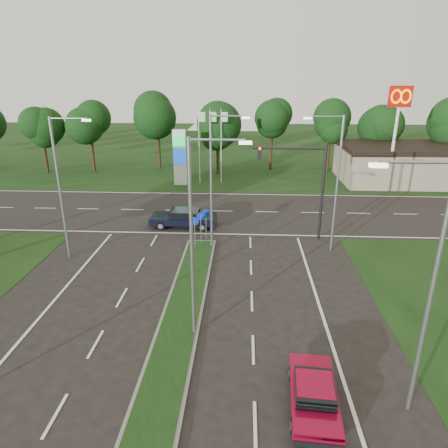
{
  "coord_description": "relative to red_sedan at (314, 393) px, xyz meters",
  "views": [
    {
      "loc": [
        2.98,
        -9.48,
        11.17
      ],
      "look_at": [
        1.72,
        14.79,
        2.2
      ],
      "focal_mm": 32.0,
      "sensor_mm": 36.0,
      "label": 1
    }
  ],
  "objects": [
    {
      "name": "verge_far",
      "position": [
        -5.59,
        53.1,
        -0.58
      ],
      "size": [
        160.0,
        50.0,
        0.02
      ],
      "primitive_type": "cube",
      "color": "black",
      "rests_on": "ground"
    },
    {
      "name": "navy_sedan",
      "position": [
        -7.34,
        18.1,
        0.16
      ],
      "size": [
        5.12,
        2.26,
        1.39
      ],
      "rotation": [
        0.0,
        0.0,
        1.54
      ],
      "color": "black",
      "rests_on": "ground"
    },
    {
      "name": "cross_road",
      "position": [
        -5.59,
        22.1,
        -0.58
      ],
      "size": [
        160.0,
        12.0,
        0.02
      ],
      "primitive_type": "cube",
      "color": "black",
      "rests_on": "ground"
    },
    {
      "name": "ground",
      "position": [
        -5.59,
        -1.9,
        -0.58
      ],
      "size": [
        160.0,
        160.0,
        0.0
      ],
      "primitive_type": "plane",
      "color": "black",
      "rests_on": "ground"
    },
    {
      "name": "streetlight_median_far",
      "position": [
        -4.59,
        14.1,
        4.49
      ],
      "size": [
        2.53,
        0.22,
        9.0
      ],
      "color": "gray",
      "rests_on": "ground"
    },
    {
      "name": "red_sedan",
      "position": [
        0.0,
        0.0,
        0.0
      ],
      "size": [
        1.92,
        4.07,
        1.09
      ],
      "rotation": [
        0.0,
        0.0,
        -0.08
      ],
      "color": "maroon",
      "rests_on": "ground"
    },
    {
      "name": "commercial_building",
      "position": [
        16.41,
        34.1,
        1.42
      ],
      "size": [
        16.0,
        9.0,
        4.0
      ],
      "primitive_type": "cube",
      "color": "gray",
      "rests_on": "ground"
    },
    {
      "name": "treeline_far",
      "position": [
        -5.49,
        38.03,
        6.25
      ],
      "size": [
        6.0,
        6.0,
        9.9
      ],
      "color": "black",
      "rests_on": "ground"
    },
    {
      "name": "streetlight_left_far",
      "position": [
        -13.89,
        12.1,
        4.49
      ],
      "size": [
        2.53,
        0.22,
        9.0
      ],
      "color": "gray",
      "rests_on": "ground"
    },
    {
      "name": "median_signs",
      "position": [
        -5.59,
        14.5,
        1.13
      ],
      "size": [
        1.16,
        1.76,
        2.38
      ],
      "color": "gray",
      "rests_on": "ground"
    },
    {
      "name": "gas_pylon",
      "position": [
        -9.38,
        31.15,
        2.61
      ],
      "size": [
        5.8,
        1.26,
        8.0
      ],
      "color": "silver",
      "rests_on": "ground"
    },
    {
      "name": "streetlight_right_far",
      "position": [
        3.21,
        14.1,
        4.49
      ],
      "size": [
        2.53,
        0.22,
        9.0
      ],
      "rotation": [
        0.0,
        0.0,
        3.14
      ],
      "color": "gray",
      "rests_on": "ground"
    },
    {
      "name": "median_kerb",
      "position": [
        -5.59,
        2.1,
        -0.52
      ],
      "size": [
        2.0,
        26.0,
        0.12
      ],
      "primitive_type": "cube",
      "color": "slate",
      "rests_on": "ground"
    },
    {
      "name": "streetlight_median_near",
      "position": [
        -4.59,
        4.1,
        4.49
      ],
      "size": [
        2.53,
        0.22,
        9.0
      ],
      "color": "gray",
      "rests_on": "ground"
    },
    {
      "name": "mcdonalds_sign",
      "position": [
        12.41,
        30.07,
        7.4
      ],
      "size": [
        2.2,
        0.47,
        10.4
      ],
      "color": "silver",
      "rests_on": "ground"
    },
    {
      "name": "traffic_signal",
      "position": [
        1.6,
        16.09,
        4.07
      ],
      "size": [
        5.1,
        0.42,
        7.0
      ],
      "color": "black",
      "rests_on": "ground"
    },
    {
      "name": "streetlight_right_near",
      "position": [
        3.21,
        0.1,
        4.49
      ],
      "size": [
        2.53,
        0.22,
        9.0
      ],
      "rotation": [
        0.0,
        0.0,
        3.14
      ],
      "color": "gray",
      "rests_on": "ground"
    }
  ]
}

